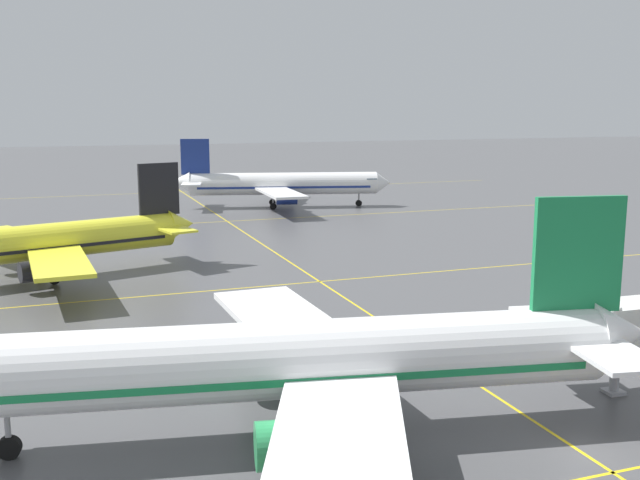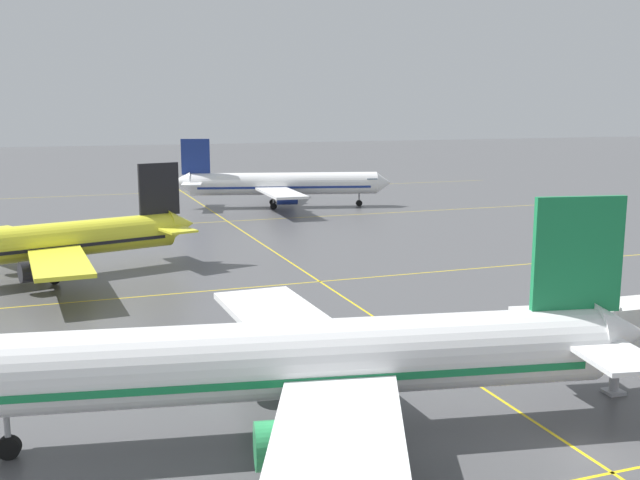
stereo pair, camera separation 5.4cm
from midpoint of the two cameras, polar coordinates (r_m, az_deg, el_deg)
The scene contains 5 objects.
ground_plane at distance 39.54m, azimuth 19.68°, elevation -15.26°, with size 600.00×600.00×0.00m, color #4C4C4F.
airliner_front_gate at distance 37.45m, azimuth -1.83°, elevation -9.26°, with size 38.80×33.03×12.10m.
airliner_second_row at distance 75.80m, azimuth -21.39°, elevation -0.27°, with size 34.24×29.19×10.81m.
airliner_third_row at distance 123.01m, azimuth -2.99°, elevation 4.33°, with size 36.19×30.80×11.38m.
taxiway_markings at distance 89.92m, azimuth -4.31°, elevation -0.40°, with size 136.29×176.10×0.01m.
Camera 2 is at (-23.38, -27.18, 16.67)m, focal length 41.53 mm.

